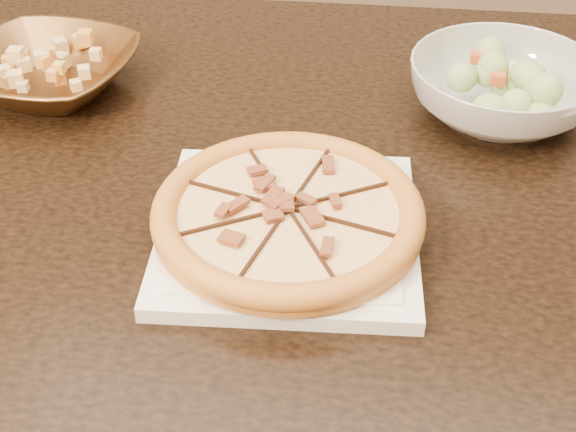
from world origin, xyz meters
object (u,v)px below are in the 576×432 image
pizza (288,213)px  bronze_bowl (48,72)px  dining_table (210,218)px  salad_bowl (502,90)px  plate (288,230)px

pizza → bronze_bowl: (-0.39, 0.25, -0.01)m
dining_table → bronze_bowl: bronze_bowl is taller
pizza → bronze_bowl: 0.46m
dining_table → salad_bowl: (0.35, 0.18, 0.13)m
dining_table → pizza: 0.22m
plate → salad_bowl: salad_bowl is taller
plate → salad_bowl: bearing=53.6°
plate → pizza: 0.02m
pizza → salad_bowl: bearing=53.6°
bronze_bowl → salad_bowl: bearing=5.0°
salad_bowl → dining_table: bearing=-153.4°
bronze_bowl → salad_bowl: salad_bowl is taller
dining_table → pizza: (0.13, -0.13, 0.13)m
plate → bronze_bowl: bronze_bowl is taller
salad_bowl → pizza: bearing=-126.4°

